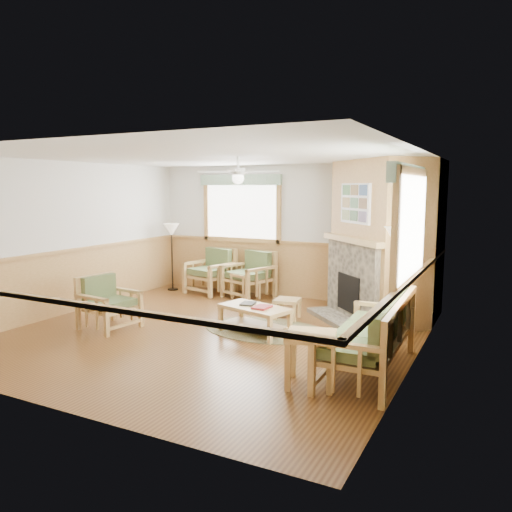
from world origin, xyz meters
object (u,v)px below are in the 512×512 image
at_px(coffee_table, 255,320).
at_px(footstool, 287,309).
at_px(armchair_back_right, 249,274).
at_px(armchair_back_left, 210,271).
at_px(armchair_left, 109,302).
at_px(end_table_sofa, 311,359).
at_px(sofa, 368,335).
at_px(floor_lamp_right, 394,281).
at_px(end_table_chairs, 246,286).
at_px(floor_lamp_left, 172,257).

distance_m(coffee_table, footstool, 1.04).
height_order(armchair_back_right, footstool, armchair_back_right).
bearing_deg(armchair_back_left, armchair_left, -76.72).
xyz_separation_m(end_table_sofa, footstool, (-1.39, 2.53, -0.13)).
bearing_deg(armchair_left, coffee_table, -63.12).
bearing_deg(coffee_table, armchair_back_left, 149.32).
xyz_separation_m(sofa, floor_lamp_right, (-0.06, 1.75, 0.37)).
bearing_deg(footstool, armchair_left, -141.97).
bearing_deg(end_table_chairs, armchair_back_right, 98.42).
bearing_deg(sofa, end_table_sofa, -35.36).
bearing_deg(coffee_table, armchair_left, -145.99).
height_order(end_table_sofa, footstool, end_table_sofa).
relative_size(armchair_left, footstool, 2.07).
relative_size(armchair_left, end_table_sofa, 1.38).
bearing_deg(end_table_chairs, footstool, -37.43).
relative_size(sofa, coffee_table, 1.85).
distance_m(end_table_sofa, floor_lamp_left, 5.92).
distance_m(end_table_sofa, footstool, 2.89).
bearing_deg(armchair_back_left, floor_lamp_right, -5.09).
distance_m(armchair_back_left, armchair_left, 3.05).
height_order(end_table_sofa, floor_lamp_left, floor_lamp_left).
xyz_separation_m(armchair_back_left, end_table_chairs, (0.96, -0.19, -0.21)).
height_order(armchair_back_right, end_table_sofa, armchair_back_right).
relative_size(coffee_table, floor_lamp_left, 0.74).
distance_m(armchair_left, floor_lamp_right, 4.48).
bearing_deg(end_table_sofa, coffee_table, 134.79).
distance_m(end_table_sofa, floor_lamp_right, 2.54).
bearing_deg(armchair_back_right, floor_lamp_right, -3.26).
bearing_deg(armchair_left, sofa, -82.72).
xyz_separation_m(floor_lamp_left, floor_lamp_right, (5.04, -1.21, 0.10)).
xyz_separation_m(end_table_chairs, end_table_sofa, (2.77, -3.59, 0.05)).
distance_m(end_table_chairs, footstool, 1.74).
relative_size(armchair_back_right, end_table_sofa, 1.54).
distance_m(armchair_back_left, end_table_chairs, 1.00).
bearing_deg(floor_lamp_left, end_table_sofa, -38.31).
bearing_deg(sofa, coffee_table, -113.84).
bearing_deg(coffee_table, end_table_sofa, -30.46).
xyz_separation_m(armchair_left, footstool, (2.31, 1.81, -0.24)).
bearing_deg(floor_lamp_left, sofa, -30.11).
distance_m(floor_lamp_left, floor_lamp_right, 5.19).
distance_m(sofa, armchair_left, 4.17).
xyz_separation_m(armchair_left, coffee_table, (2.21, 0.77, -0.20)).
height_order(end_table_chairs, footstool, end_table_chairs).
height_order(sofa, footstool, sofa).
relative_size(sofa, armchair_back_left, 2.13).
height_order(armchair_back_left, armchair_back_right, armchair_back_left).
distance_m(coffee_table, floor_lamp_left, 3.85).
bearing_deg(armchair_left, floor_lamp_right, -59.68).
xyz_separation_m(armchair_left, end_table_chairs, (0.93, 2.86, -0.16)).
height_order(sofa, armchair_back_left, armchair_back_left).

